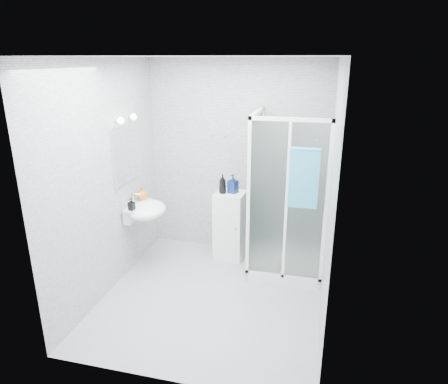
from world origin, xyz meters
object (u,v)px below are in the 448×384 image
(shower_enclosure, at_px, (280,239))
(hand_towel, at_px, (304,177))
(storage_cabinet, at_px, (230,225))
(shampoo_bottle_b, at_px, (233,184))
(wall_basin, at_px, (145,210))
(soap_dispenser_black, at_px, (131,204))
(shampoo_bottle_a, at_px, (223,184))
(soap_dispenser_orange, at_px, (142,194))

(shower_enclosure, distance_m, hand_towel, 1.05)
(storage_cabinet, relative_size, shampoo_bottle_b, 3.76)
(wall_basin, relative_size, soap_dispenser_black, 3.83)
(shampoo_bottle_a, distance_m, shampoo_bottle_b, 0.14)
(shampoo_bottle_a, distance_m, soap_dispenser_black, 1.18)
(shower_enclosure, height_order, storage_cabinet, shower_enclosure)
(shower_enclosure, xyz_separation_m, soap_dispenser_black, (-1.73, -0.51, 0.49))
(shower_enclosure, xyz_separation_m, hand_towel, (0.25, -0.40, 0.94))
(shampoo_bottle_b, xyz_separation_m, soap_dispenser_orange, (-1.09, -0.42, -0.09))
(shower_enclosure, height_order, soap_dispenser_orange, shower_enclosure)
(storage_cabinet, xyz_separation_m, shampoo_bottle_b, (0.03, 0.01, 0.58))
(storage_cabinet, bearing_deg, wall_basin, -145.27)
(hand_towel, bearing_deg, shampoo_bottle_b, 144.47)
(wall_basin, xyz_separation_m, shampoo_bottle_b, (0.99, 0.57, 0.24))
(soap_dispenser_black, bearing_deg, soap_dispenser_orange, 93.48)
(wall_basin, height_order, hand_towel, hand_towel)
(shampoo_bottle_b, bearing_deg, hand_towel, -35.53)
(soap_dispenser_black, bearing_deg, wall_basin, 68.12)
(shampoo_bottle_b, bearing_deg, soap_dispenser_orange, -159.01)
(storage_cabinet, distance_m, hand_towel, 1.48)
(hand_towel, bearing_deg, storage_cabinet, 145.86)
(hand_towel, distance_m, soap_dispenser_black, 2.04)
(hand_towel, distance_m, soap_dispenser_orange, 2.07)
(wall_basin, xyz_separation_m, shampoo_bottle_a, (0.86, 0.52, 0.25))
(shampoo_bottle_a, relative_size, soap_dispenser_orange, 1.43)
(storage_cabinet, distance_m, shampoo_bottle_a, 0.60)
(hand_towel, relative_size, shampoo_bottle_b, 2.74)
(storage_cabinet, relative_size, soap_dispenser_orange, 5.17)
(hand_towel, bearing_deg, wall_basin, 177.45)
(soap_dispenser_black, bearing_deg, hand_towel, 3.03)
(hand_towel, xyz_separation_m, soap_dispenser_black, (-1.99, -0.11, -0.45))
(hand_towel, bearing_deg, shampoo_bottle_a, 150.07)
(storage_cabinet, distance_m, soap_dispenser_orange, 1.23)
(hand_towel, height_order, shampoo_bottle_a, hand_towel)
(shampoo_bottle_a, height_order, soap_dispenser_black, shampoo_bottle_a)
(shampoo_bottle_a, bearing_deg, storage_cabinet, 24.30)
(wall_basin, xyz_separation_m, soap_dispenser_black, (-0.08, -0.19, 0.14))
(shampoo_bottle_a, xyz_separation_m, soap_dispenser_orange, (-0.96, -0.36, -0.09))
(storage_cabinet, relative_size, soap_dispenser_black, 6.27)
(wall_basin, xyz_separation_m, storage_cabinet, (0.96, 0.56, -0.34))
(soap_dispenser_orange, xyz_separation_m, soap_dispenser_black, (0.02, -0.35, -0.02))
(soap_dispenser_orange, bearing_deg, shampoo_bottle_b, 20.99)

